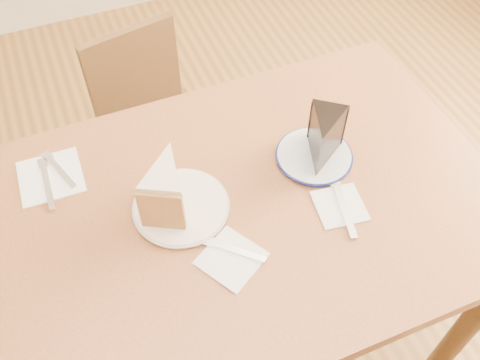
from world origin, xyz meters
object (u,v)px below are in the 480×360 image
Objects in this scene: plate_cream at (181,207)px; chocolate_cake at (323,141)px; table at (242,227)px; plate_navy at (314,156)px; chair_far at (157,130)px; carrot_cake at (168,185)px.

chocolate_cake reaches higher than plate_cream.
plate_navy is at bearing 16.00° from table.
table is at bearing -164.00° from plate_navy.
plate_navy reaches higher than chair_far.
plate_navy is (0.27, -0.55, 0.34)m from chair_far.
table is 0.23m from carrot_cake.
chair_far is 0.70m from plate_navy.
chocolate_cake is (0.37, -0.02, 0.00)m from carrot_cake.
chair_far is at bearing 116.30° from plate_navy.
table is 9.18× the size of carrot_cake.
carrot_cake is at bearing 34.96° from chocolate_cake.
plate_cream is at bearing 163.30° from table.
chocolate_cake is at bearing 25.79° from carrot_cake.
carrot_cake is 0.37m from chocolate_cake.
plate_cream is at bearing 71.04° from chair_far.
chair_far is at bearing 108.77° from carrot_cake.
table is 0.17m from plate_cream.
plate_cream is 1.17× the size of plate_navy.
chair_far is at bearing 95.51° from table.
chocolate_cake is at bearing 104.84° from chair_far.
chocolate_cake reaches higher than carrot_cake.
chair_far is at bearing 82.57° from plate_cream.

